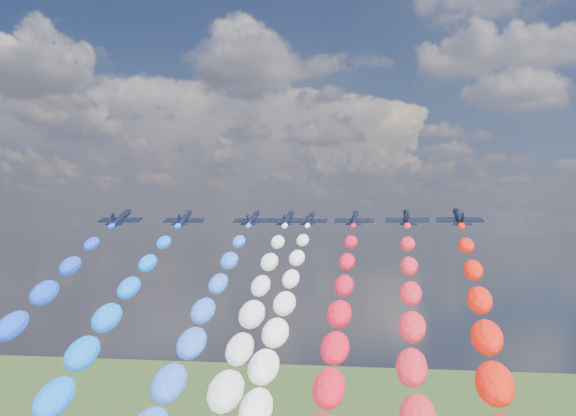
# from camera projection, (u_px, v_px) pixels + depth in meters

# --- Properties ---
(jet_0) EXTENTS (8.28, 11.20, 5.83)m
(jet_0) POSITION_uv_depth(u_px,v_px,m) (121.00, 218.00, 130.40)
(jet_0) COLOR black
(jet_1) EXTENTS (8.52, 11.38, 5.83)m
(jet_1) POSITION_uv_depth(u_px,v_px,m) (185.00, 218.00, 138.55)
(jet_1) COLOR black
(jet_2) EXTENTS (8.83, 11.60, 5.83)m
(jet_2) POSITION_uv_depth(u_px,v_px,m) (253.00, 219.00, 146.61)
(jet_2) COLOR black
(jet_3) EXTENTS (8.78, 11.56, 5.83)m
(jet_3) POSITION_uv_depth(u_px,v_px,m) (288.00, 218.00, 142.24)
(jet_3) COLOR black
(jet_4) EXTENTS (8.71, 11.51, 5.83)m
(jet_4) POSITION_uv_depth(u_px,v_px,m) (310.00, 219.00, 156.58)
(jet_4) COLOR black
(trail_4) EXTENTS (6.20, 112.89, 58.12)m
(trail_4) POSITION_uv_depth(u_px,v_px,m) (260.00, 405.00, 98.95)
(trail_4) COLOR white
(jet_5) EXTENTS (8.32, 11.23, 5.83)m
(jet_5) POSITION_uv_depth(u_px,v_px,m) (354.00, 218.00, 143.00)
(jet_5) COLOR black
(jet_6) EXTENTS (8.43, 11.31, 5.83)m
(jet_6) POSITION_uv_depth(u_px,v_px,m) (407.00, 218.00, 129.61)
(jet_6) COLOR black
(jet_7) EXTENTS (8.89, 11.64, 5.83)m
(jet_7) POSITION_uv_depth(u_px,v_px,m) (459.00, 217.00, 120.81)
(jet_7) COLOR black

